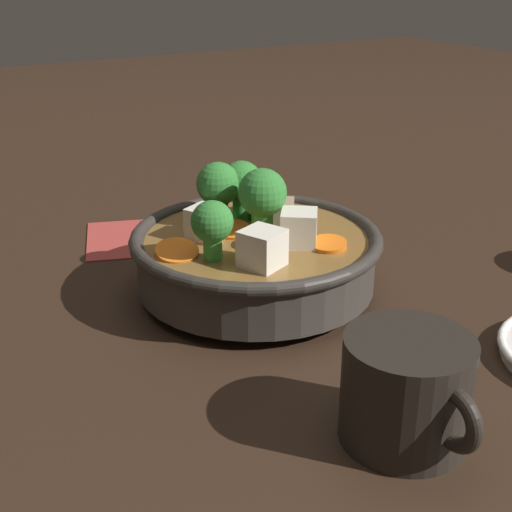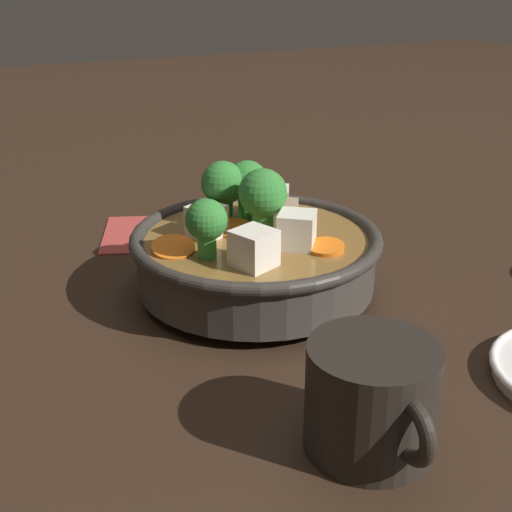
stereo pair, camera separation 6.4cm
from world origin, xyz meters
The scene contains 4 objects.
ground_plane centered at (0.00, 0.00, 0.00)m, with size 3.00×3.00×0.00m, color black.
stirfry_bowl centered at (0.00, 0.00, 0.04)m, with size 0.22×0.22×0.12m.
dark_mug centered at (0.23, -0.02, 0.04)m, with size 0.10×0.08×0.07m.
napkin centered at (-0.18, -0.06, 0.00)m, with size 0.13×0.11×0.00m.
Camera 1 is at (0.50, -0.30, 0.29)m, focal length 50.00 mm.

